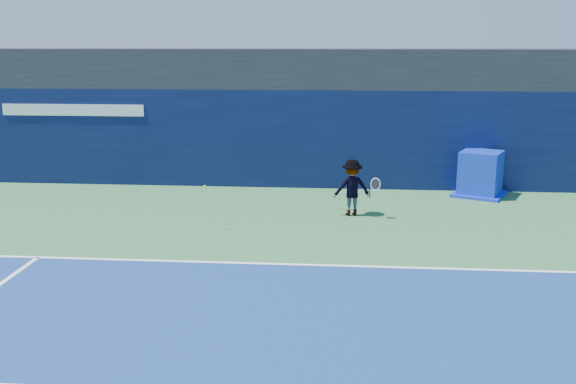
% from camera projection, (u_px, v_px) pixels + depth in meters
% --- Properties ---
extents(ground, '(80.00, 80.00, 0.00)m').
position_uv_depth(ground, '(255.00, 328.00, 10.14)').
color(ground, '#2F6A39').
rests_on(ground, ground).
extents(baseline, '(24.00, 0.10, 0.01)m').
position_uv_depth(baseline, '(275.00, 264.00, 13.05)').
color(baseline, white).
rests_on(baseline, ground).
extents(stadium_band, '(36.00, 3.00, 1.20)m').
position_uv_depth(stadium_band, '(301.00, 68.00, 20.47)').
color(stadium_band, black).
rests_on(stadium_band, back_wall_assembly).
extents(back_wall_assembly, '(36.00, 1.03, 3.00)m').
position_uv_depth(back_wall_assembly, '(299.00, 138.00, 19.98)').
color(back_wall_assembly, '#0A1237').
rests_on(back_wall_assembly, ground).
extents(equipment_cart, '(1.82, 1.82, 1.31)m').
position_uv_depth(equipment_cart, '(480.00, 175.00, 18.75)').
color(equipment_cart, '#0B23A7').
rests_on(equipment_cart, ground).
extents(tennis_player, '(1.25, 0.76, 1.47)m').
position_uv_depth(tennis_player, '(352.00, 188.00, 16.59)').
color(tennis_player, silver).
rests_on(tennis_player, ground).
extents(tennis_ball, '(0.07, 0.07, 0.07)m').
position_uv_depth(tennis_ball, '(205.00, 187.00, 15.11)').
color(tennis_ball, '#A6D417').
rests_on(tennis_ball, ground).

